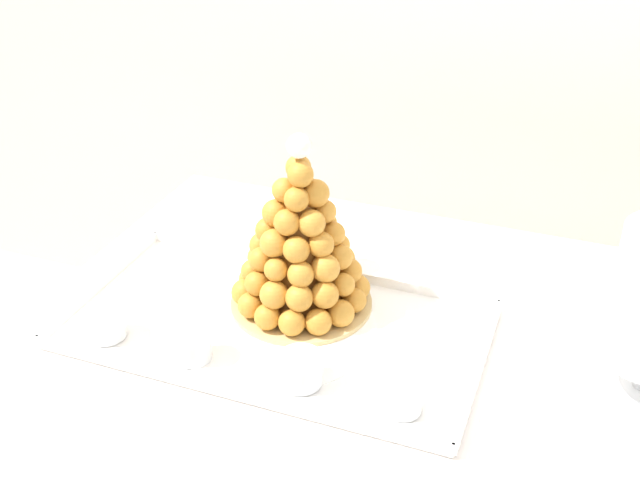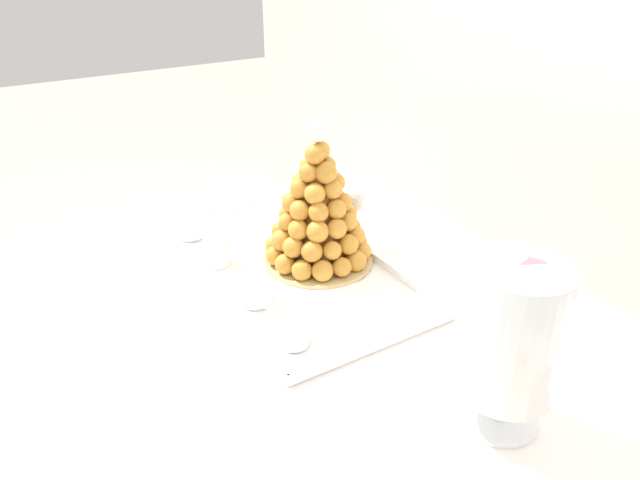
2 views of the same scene
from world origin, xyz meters
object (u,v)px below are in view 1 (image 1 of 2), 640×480
dessert_cup_left (106,324)px  wine_glass (310,214)px  serving_tray (276,327)px  dessert_cup_mid_left (193,343)px  dessert_cup_mid_right (403,397)px  croquembouche (300,244)px  dessert_cup_centre (301,370)px

dessert_cup_left → wine_glass: (0.22, 0.30, 0.08)m
serving_tray → dessert_cup_mid_left: (-0.08, -0.12, 0.03)m
serving_tray → dessert_cup_mid_right: (0.24, -0.11, 0.02)m
wine_glass → dessert_cup_left: bearing=-125.8°
dessert_cup_mid_left → wine_glass: 0.32m
croquembouche → dessert_cup_left: 0.32m
croquembouche → dessert_cup_left: croquembouche is taller
dessert_cup_left → serving_tray: bearing=26.2°
dessert_cup_mid_left → dessert_cup_mid_right: (0.32, 0.00, -0.00)m
dessert_cup_left → dessert_cup_mid_right: dessert_cup_left is taller
croquembouche → dessert_cup_mid_right: croquembouche is taller
dessert_cup_mid_left → dessert_cup_mid_right: size_ratio=1.09×
serving_tray → dessert_cup_centre: dessert_cup_centre is taller
dessert_cup_mid_left → dessert_cup_centre: 0.17m
dessert_cup_mid_left → dessert_cup_centre: size_ratio=0.93×
dessert_cup_mid_left → wine_glass: size_ratio=0.38×
serving_tray → dessert_cup_left: bearing=-153.8°
serving_tray → dessert_cup_left: (-0.23, -0.12, 0.03)m
serving_tray → dessert_cup_mid_right: bearing=-25.7°
dessert_cup_left → dessert_cup_mid_right: 0.47m
croquembouche → dessert_cup_left: (-0.25, -0.18, -0.09)m
dessert_cup_mid_left → dessert_cup_centre: dessert_cup_mid_left is taller
dessert_cup_mid_right → dessert_cup_mid_left: bearing=-179.8°
serving_tray → dessert_cup_mid_left: size_ratio=11.32×
dessert_cup_left → dessert_cup_centre: dessert_cup_left is taller
croquembouche → dessert_cup_mid_left: 0.23m
dessert_cup_centre → croquembouche: bearing=111.7°
dessert_cup_left → dessert_cup_mid_right: size_ratio=1.12×
serving_tray → dessert_cup_mid_right: dessert_cup_mid_right is taller
dessert_cup_centre → wine_glass: size_ratio=0.41×
serving_tray → wine_glass: (-0.02, 0.19, 0.11)m
dessert_cup_mid_right → dessert_cup_centre: bearing=178.6°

